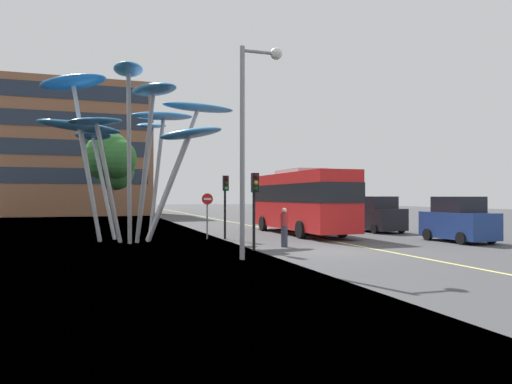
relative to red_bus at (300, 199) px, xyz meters
The scene contains 13 objects.
ground 9.59m from the red_bus, 109.37° to the right, with size 120.00×240.00×0.10m.
red_bus is the anchor object (origin of this frame).
leaf_sculpture 10.83m from the red_bus, 169.90° to the right, with size 10.18×9.18×8.62m.
traffic_light_kerb_near 9.39m from the red_bus, 125.14° to the right, with size 0.28×0.42×3.22m.
traffic_light_kerb_far 5.57m from the red_bus, 158.51° to the right, with size 0.28×0.42×3.35m.
car_parked_near 8.99m from the red_bus, 52.69° to the right, with size 1.95×3.86×2.25m.
car_parked_mid 5.35m from the red_bus, ahead, with size 2.08×4.01×2.26m.
car_parked_far 9.16m from the red_bus, 51.95° to the left, with size 2.01×4.31×2.17m.
street_lamp 12.25m from the red_bus, 122.01° to the right, with size 1.60×0.44×7.70m.
tree_pavement_near 18.98m from the red_bus, 124.44° to the left, with size 4.38×4.77×7.66m.
pedestrian 7.67m from the red_bus, 118.97° to the right, with size 0.34×0.34×1.74m.
no_entry_sign 6.29m from the red_bus, 165.00° to the right, with size 0.60×0.12×2.42m.
backdrop_building 41.31m from the red_bus, 112.82° to the left, with size 21.07×13.68×15.80m.
Camera 1 is at (-9.15, -17.66, 2.25)m, focal length 33.61 mm.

